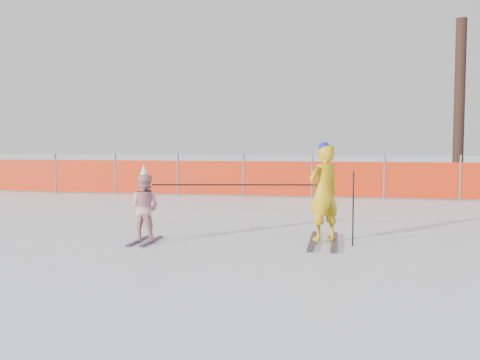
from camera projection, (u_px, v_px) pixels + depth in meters
The scene contains 5 objects.
ground at pixel (234, 249), 7.96m from camera, with size 120.00×120.00×0.00m, color white.
adult at pixel (324, 193), 8.44m from camera, with size 0.66×1.65×1.60m.
child at pixel (145, 207), 8.50m from camera, with size 0.57×0.90×1.24m.
ski_poles at pixel (270, 192), 8.37m from camera, with size 3.15×0.47×1.15m.
safety_fence at pixel (221, 178), 15.77m from camera, with size 14.72×0.06×1.25m.
Camera 1 is at (1.56, -7.71, 1.58)m, focal length 40.00 mm.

